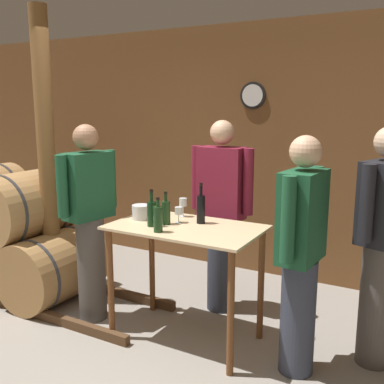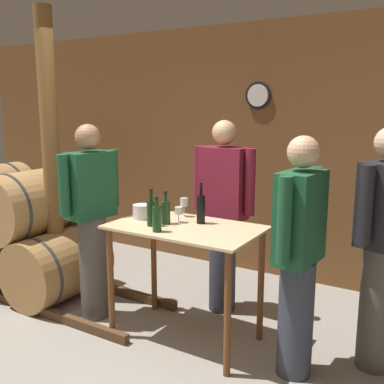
{
  "view_description": "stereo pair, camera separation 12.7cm",
  "coord_description": "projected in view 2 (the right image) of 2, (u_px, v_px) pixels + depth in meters",
  "views": [
    {
      "loc": [
        1.86,
        -2.1,
        1.85
      ],
      "look_at": [
        0.19,
        0.89,
        1.18
      ],
      "focal_mm": 42.0,
      "sensor_mm": 36.0,
      "label": 1
    },
    {
      "loc": [
        1.97,
        -2.03,
        1.85
      ],
      "look_at": [
        0.19,
        0.89,
        1.18
      ],
      "focal_mm": 42.0,
      "sensor_mm": 36.0,
      "label": 2
    }
  ],
  "objects": [
    {
      "name": "tasting_table",
      "position": [
        185.0,
        248.0,
        3.48
      ],
      "size": [
        1.16,
        0.7,
        0.93
      ],
      "color": "#D1B284",
      "rests_on": "ground_plane"
    },
    {
      "name": "wine_glass_near_center",
      "position": [
        179.0,
        211.0,
        3.53
      ],
      "size": [
        0.06,
        0.06,
        0.13
      ],
      "color": "silver",
      "rests_on": "tasting_table"
    },
    {
      "name": "person_visitor_with_scarf",
      "position": [
        91.0,
        218.0,
        3.83
      ],
      "size": [
        0.29,
        0.58,
        1.69
      ],
      "color": "#4C4742",
      "rests_on": "ground_plane"
    },
    {
      "name": "person_host",
      "position": [
        299.0,
        253.0,
        2.98
      ],
      "size": [
        0.25,
        0.59,
        1.66
      ],
      "color": "#333847",
      "rests_on": "ground_plane"
    },
    {
      "name": "wine_glass_near_left",
      "position": [
        184.0,
        203.0,
        3.72
      ],
      "size": [
        0.06,
        0.06,
        0.16
      ],
      "color": "silver",
      "rests_on": "tasting_table"
    },
    {
      "name": "wine_bottle_right",
      "position": [
        201.0,
        208.0,
        3.5
      ],
      "size": [
        0.07,
        0.07,
        0.32
      ],
      "color": "black",
      "rests_on": "tasting_table"
    },
    {
      "name": "wooden_post",
      "position": [
        51.0,
        160.0,
        4.14
      ],
      "size": [
        0.16,
        0.16,
        2.7
      ],
      "color": "brown",
      "rests_on": "ground_plane"
    },
    {
      "name": "ice_bucket",
      "position": [
        142.0,
        212.0,
        3.66
      ],
      "size": [
        0.15,
        0.15,
        0.12
      ],
      "color": "silver",
      "rests_on": "tasting_table"
    },
    {
      "name": "barrel_rack",
      "position": [
        10.0,
        233.0,
        4.62
      ],
      "size": [
        3.62,
        0.86,
        1.24
      ],
      "color": "#4C331E",
      "rests_on": "ground_plane"
    },
    {
      "name": "ground_plane",
      "position": [
        100.0,
        380.0,
        3.06
      ],
      "size": [
        14.0,
        14.0,
        0.0
      ],
      "primitive_type": "plane",
      "color": "gray"
    },
    {
      "name": "wine_bottle_left",
      "position": [
        166.0,
        211.0,
        3.49
      ],
      "size": [
        0.07,
        0.07,
        0.26
      ],
      "color": "#193819",
      "rests_on": "tasting_table"
    },
    {
      "name": "wine_bottle_center",
      "position": [
        157.0,
        218.0,
        3.27
      ],
      "size": [
        0.07,
        0.07,
        0.26
      ],
      "color": "#193819",
      "rests_on": "tasting_table"
    },
    {
      "name": "person_visitor_bearded",
      "position": [
        223.0,
        212.0,
        3.97
      ],
      "size": [
        0.59,
        0.24,
        1.72
      ],
      "color": "#333847",
      "rests_on": "ground_plane"
    },
    {
      "name": "person_visitor_near_door",
      "position": [
        382.0,
        245.0,
        3.05
      ],
      "size": [
        0.34,
        0.56,
        1.71
      ],
      "color": "#4C4742",
      "rests_on": "ground_plane"
    },
    {
      "name": "wine_bottle_far_left",
      "position": [
        151.0,
        212.0,
        3.43
      ],
      "size": [
        0.07,
        0.07,
        0.29
      ],
      "color": "black",
      "rests_on": "tasting_table"
    },
    {
      "name": "back_wall",
      "position": [
        253.0,
        151.0,
        4.89
      ],
      "size": [
        8.4,
        0.08,
        2.7
      ],
      "color": "brown",
      "rests_on": "ground_plane"
    }
  ]
}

